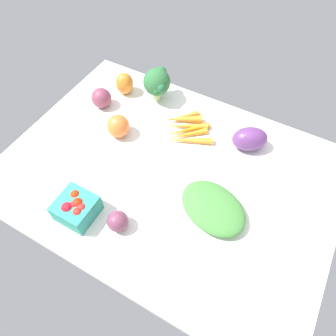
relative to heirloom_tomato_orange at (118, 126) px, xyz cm
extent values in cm
cube|color=white|center=(22.62, -5.83, -4.95)|extent=(104.00, 76.00, 2.00)
sphere|color=orange|center=(0.00, 0.00, 0.00)|extent=(7.90, 7.90, 7.90)
sphere|color=#743952|center=(19.63, -29.05, -0.94)|extent=(6.02, 6.02, 6.02)
ellipsoid|color=#623473|center=(41.05, 16.24, 0.01)|extent=(14.15, 12.92, 7.92)
cylinder|color=#A7C57F|center=(2.57, 21.87, -1.79)|extent=(3.10, 3.10, 4.32)
sphere|color=#2B6836|center=(2.57, 21.87, 4.09)|extent=(9.92, 9.92, 9.92)
sphere|color=#266132|center=(2.11, 25.81, 5.61)|extent=(4.05, 4.05, 4.05)
sphere|color=#28642F|center=(4.52, 18.42, 3.39)|extent=(2.94, 2.94, 2.94)
sphere|color=#2F6C38|center=(-1.07, 23.47, 4.59)|extent=(3.39, 3.39, 3.39)
sphere|color=#24633A|center=(5.68, 19.41, 4.49)|extent=(3.81, 3.81, 3.81)
sphere|color=#7F3850|center=(-13.47, 8.85, -0.28)|extent=(7.34, 7.34, 7.34)
cone|color=orange|center=(15.74, 16.77, -2.81)|extent=(10.38, 11.15, 2.29)
cone|color=orange|center=(16.57, 15.75, -2.51)|extent=(13.48, 9.27, 2.88)
cone|color=orange|center=(18.50, 13.39, -2.83)|extent=(15.91, 9.63, 2.24)
cone|color=orange|center=(19.79, 11.82, -2.93)|extent=(13.65, 14.11, 2.04)
cone|color=orange|center=(21.08, 10.25, -2.90)|extent=(12.02, 11.52, 2.11)
cone|color=orange|center=(22.95, 7.96, -2.70)|extent=(16.03, 9.93, 2.51)
ellipsoid|color=#44853C|center=(40.86, -12.06, -1.43)|extent=(24.47, 20.96, 5.03)
ellipsoid|color=orange|center=(-10.13, 19.16, 0.31)|extent=(8.97, 8.97, 8.51)
cube|color=teal|center=(7.20, -31.45, -0.78)|extent=(10.48, 10.48, 6.34)
sphere|color=red|center=(7.97, -30.85, 1.59)|extent=(3.31, 3.31, 3.31)
sphere|color=red|center=(7.40, -31.78, 1.77)|extent=(2.48, 2.48, 2.48)
sphere|color=red|center=(5.59, -29.06, 1.66)|extent=(2.91, 2.91, 2.91)
sphere|color=red|center=(9.63, -33.10, 1.77)|extent=(2.68, 2.68, 2.68)
sphere|color=red|center=(9.78, -31.46, 1.70)|extent=(2.63, 2.63, 2.63)
sphere|color=red|center=(6.31, -33.43, 1.89)|extent=(3.16, 3.16, 3.16)
camera|label=1|loc=(50.42, -55.81, 77.81)|focal=33.47mm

